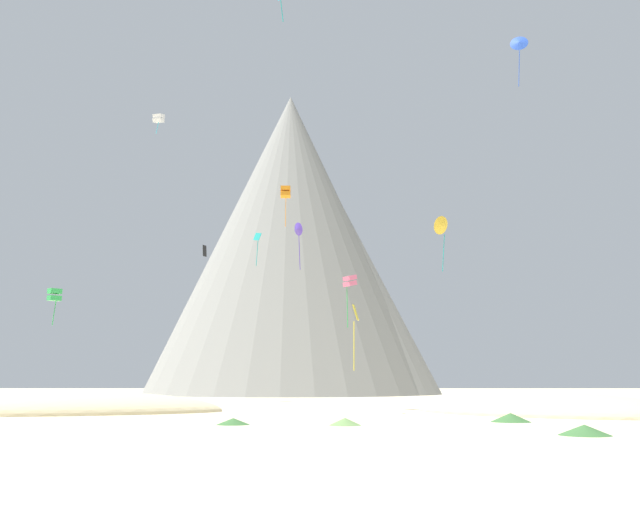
{
  "coord_description": "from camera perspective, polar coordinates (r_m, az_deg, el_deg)",
  "views": [
    {
      "loc": [
        3.32,
        -35.72,
        2.74
      ],
      "look_at": [
        2.28,
        37.9,
        16.23
      ],
      "focal_mm": 38.14,
      "sensor_mm": 36.0,
      "label": 1
    }
  ],
  "objects": [
    {
      "name": "ground_plane",
      "position": [
        35.98,
        -4.64,
        -14.71
      ],
      "size": [
        400.0,
        400.0,
        0.0
      ],
      "primitive_type": "plane",
      "color": "beige"
    },
    {
      "name": "dune_foreground_left",
      "position": [
        61.26,
        18.36,
        -12.43
      ],
      "size": [
        27.71,
        28.03,
        3.5
      ],
      "primitive_type": "ellipsoid",
      "rotation": [
        0.0,
        0.0,
        2.33
      ],
      "color": "#CCBA8E",
      "rests_on": "ground_plane"
    },
    {
      "name": "dune_foreground_right",
      "position": [
        62.3,
        -20.67,
        -12.25
      ],
      "size": [
        28.74,
        18.69,
        3.67
      ],
      "primitive_type": "ellipsoid",
      "rotation": [
        0.0,
        0.0,
        0.33
      ],
      "color": "beige",
      "rests_on": "ground_plane"
    },
    {
      "name": "bush_ridge_crest",
      "position": [
        43.13,
        2.12,
        -13.71
      ],
      "size": [
        2.71,
        2.71,
        0.46
      ],
      "primitive_type": "cone",
      "rotation": [
        0.0,
        0.0,
        3.61
      ],
      "color": "#668C4C",
      "rests_on": "ground_plane"
    },
    {
      "name": "bush_far_right",
      "position": [
        37.81,
        21.32,
        -13.44
      ],
      "size": [
        3.27,
        3.27,
        0.54
      ],
      "primitive_type": "cone",
      "rotation": [
        0.0,
        0.0,
        4.99
      ],
      "color": "#386633",
      "rests_on": "ground_plane"
    },
    {
      "name": "bush_low_patch",
      "position": [
        44.04,
        -7.3,
        -13.6
      ],
      "size": [
        2.27,
        2.27,
        0.41
      ],
      "primitive_type": "cone",
      "rotation": [
        0.0,
        0.0,
        1.5
      ],
      "color": "#386633",
      "rests_on": "ground_plane"
    },
    {
      "name": "bush_near_right",
      "position": [
        48.23,
        15.7,
        -12.91
      ],
      "size": [
        2.93,
        2.93,
        0.59
      ],
      "primitive_type": "cone",
      "rotation": [
        0.0,
        0.0,
        1.47
      ],
      "color": "#386633",
      "rests_on": "ground_plane"
    },
    {
      "name": "rock_massif",
      "position": [
        141.95,
        -1.54,
        -0.44
      ],
      "size": [
        70.41,
        68.37,
        63.71
      ],
      "color": "gray",
      "rests_on": "ground_plane"
    },
    {
      "name": "kite_rainbow_low",
      "position": [
        67.02,
        2.52,
        -2.16
      ],
      "size": [
        1.47,
        1.46,
        5.24
      ],
      "rotation": [
        0.0,
        0.0,
        5.38
      ],
      "color": "#E5668C"
    },
    {
      "name": "kite_yellow_low",
      "position": [
        58.9,
        2.98,
        -5.45
      ],
      "size": [
        0.64,
        1.02,
        5.66
      ],
      "rotation": [
        0.0,
        0.0,
        0.59
      ],
      "color": "yellow"
    },
    {
      "name": "kite_orange_high",
      "position": [
        92.34,
        -2.91,
        5.37
      ],
      "size": [
        1.36,
        1.39,
        5.52
      ],
      "rotation": [
        0.0,
        0.0,
        3.17
      ],
      "color": "orange"
    },
    {
      "name": "kite_gold_mid",
      "position": [
        81.17,
        10.15,
        2.48
      ],
      "size": [
        2.3,
        2.04,
        6.54
      ],
      "rotation": [
        0.0,
        0.0,
        0.64
      ],
      "color": "gold"
    },
    {
      "name": "kite_blue_high",
      "position": [
        84.89,
        16.36,
        16.74
      ],
      "size": [
        2.17,
        1.34,
        6.3
      ],
      "rotation": [
        0.0,
        0.0,
        5.99
      ],
      "color": "blue"
    },
    {
      "name": "kite_teal_mid",
      "position": [
        86.79,
        -5.29,
        1.23
      ],
      "size": [
        1.09,
        0.66,
        4.41
      ],
      "rotation": [
        0.0,
        0.0,
        1.86
      ],
      "color": "teal"
    },
    {
      "name": "kite_indigo_mid",
      "position": [
        78.42,
        -1.87,
        2.17
      ],
      "size": [
        1.37,
        1.54,
        5.51
      ],
      "rotation": [
        0.0,
        0.0,
        5.38
      ],
      "color": "#5138B2"
    },
    {
      "name": "kite_white_high",
      "position": [
        100.89,
        -13.39,
        11.17
      ],
      "size": [
        1.53,
        1.62,
        3.09
      ],
      "rotation": [
        0.0,
        0.0,
        6.05
      ],
      "color": "white"
    },
    {
      "name": "kite_black_mid",
      "position": [
        73.67,
        -9.66,
        0.43
      ],
      "size": [
        0.35,
        0.73,
        1.24
      ],
      "rotation": [
        0.0,
        0.0,
        3.61
      ],
      "color": "black"
    },
    {
      "name": "kite_green_low",
      "position": [
        73.51,
        -21.39,
        -3.06
      ],
      "size": [
        1.6,
        1.6,
        3.71
      ],
      "rotation": [
        0.0,
        0.0,
        0.73
      ],
      "color": "green"
    }
  ]
}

